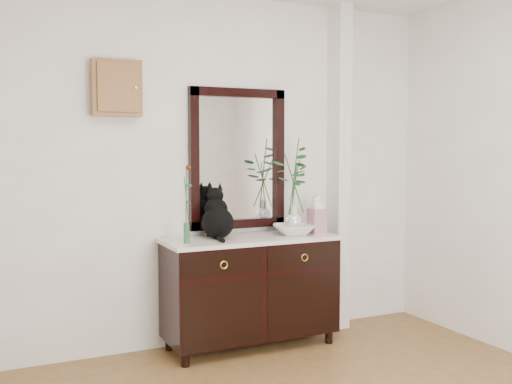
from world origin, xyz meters
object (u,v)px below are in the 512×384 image
cat (218,212)px  ginger_jar (317,214)px  sideboard (250,286)px  lotus_bowl (294,230)px

cat → ginger_jar: bearing=1.7°
sideboard → lotus_bowl: size_ratio=4.16×
ginger_jar → sideboard: bearing=177.4°
sideboard → lotus_bowl: 0.55m
lotus_bowl → ginger_jar: bearing=0.5°
lotus_bowl → ginger_jar: size_ratio=1.03×
sideboard → ginger_jar: size_ratio=4.30×
sideboard → ginger_jar: (0.57, -0.03, 0.53)m
cat → ginger_jar: 0.82m
lotus_bowl → ginger_jar: (0.21, 0.00, 0.12)m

